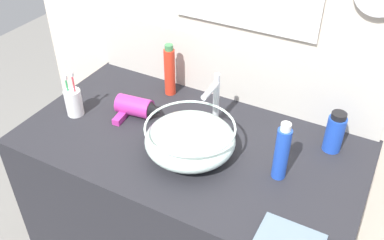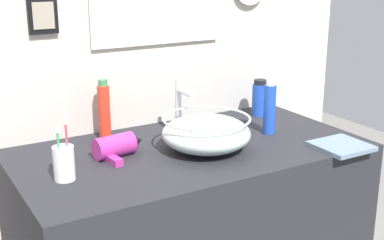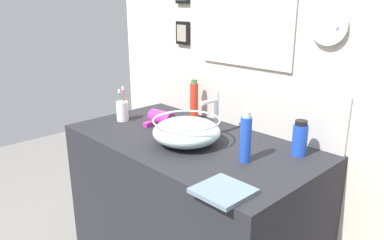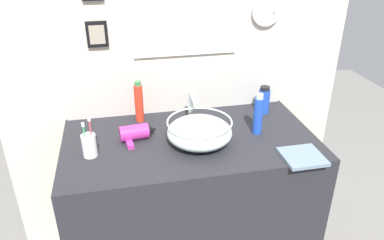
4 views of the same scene
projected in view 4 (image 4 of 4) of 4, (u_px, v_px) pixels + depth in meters
The scene contains 10 objects.
vanity_counter at pixel (190, 208), 2.07m from camera, with size 1.25×0.68×0.89m, color #232328.
back_panel at pixel (176, 51), 2.03m from camera, with size 1.95×0.10×2.46m.
glass_bowl_sink at pixel (199, 132), 1.79m from camera, with size 0.31×0.31×0.12m.
faucet at pixel (191, 104), 1.93m from camera, with size 0.02×0.12×0.22m.
hair_drier at pixel (137, 133), 1.84m from camera, with size 0.19×0.15×0.08m.
toothbrush_cup at pixel (89, 145), 1.69m from camera, with size 0.07×0.07×0.19m.
shampoo_bottle at pixel (258, 115), 1.86m from camera, with size 0.05×0.05×0.22m.
soap_dispenser at pixel (264, 100), 2.09m from camera, with size 0.06×0.06×0.16m.
spray_bottle at pixel (139, 102), 1.99m from camera, with size 0.05×0.05×0.23m.
hand_towel at pixel (302, 157), 1.70m from camera, with size 0.18×0.18×0.02m, color slate.
Camera 4 is at (-0.33, -1.58, 1.82)m, focal length 35.00 mm.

